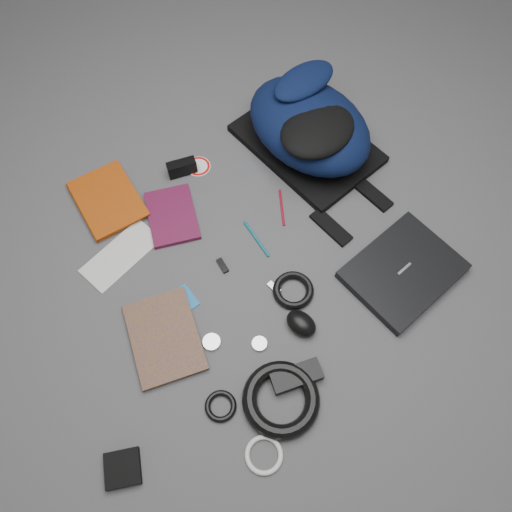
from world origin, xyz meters
name	(u,v)px	position (x,y,z in m)	size (l,w,h in m)	color
ground	(256,259)	(0.00, 0.00, 0.00)	(4.00, 4.00, 0.00)	#4F4F51
backpack	(309,125)	(0.35, 0.31, 0.11)	(0.35, 0.51, 0.21)	black
laptop	(403,271)	(0.37, -0.24, 0.02)	(0.32, 0.25, 0.03)	black
textbook_red	(81,213)	(-0.43, 0.39, 0.01)	(0.19, 0.25, 0.03)	#8D3208
comic_book	(132,348)	(-0.44, -0.10, 0.01)	(0.19, 0.26, 0.02)	#B4630C
envelope	(121,255)	(-0.36, 0.20, 0.00)	(0.25, 0.11, 0.00)	silver
dvd_case	(172,216)	(-0.17, 0.25, 0.01)	(0.15, 0.21, 0.02)	#440D26
compact_camera	(182,168)	(-0.07, 0.40, 0.03)	(0.10, 0.03, 0.05)	black
sticker_disc	(198,167)	(-0.02, 0.40, 0.00)	(0.08, 0.08, 0.00)	white
pen_teal	(256,239)	(0.03, 0.06, 0.00)	(0.01, 0.01, 0.14)	#0C5B6C
pen_red	(282,207)	(0.16, 0.13, 0.00)	(0.01, 0.01, 0.13)	maroon
id_badge	(185,299)	(-0.24, -0.02, 0.00)	(0.05, 0.08, 0.00)	#1663A9
usb_black	(223,266)	(-0.10, 0.02, 0.00)	(0.02, 0.05, 0.01)	black
usb_silver	(274,288)	(0.00, -0.11, 0.00)	(0.02, 0.04, 0.01)	#AAAAAC
mouse	(301,323)	(0.02, -0.25, 0.02)	(0.07, 0.09, 0.05)	black
headphone_left	(212,342)	(-0.23, -0.18, 0.01)	(0.05, 0.05, 0.01)	silver
headphone_right	(259,344)	(-0.11, -0.24, 0.01)	(0.04, 0.04, 0.01)	#B5B5B7
cable_coil	(293,290)	(0.05, -0.15, 0.01)	(0.12, 0.12, 0.02)	black
power_brick	(296,376)	(-0.07, -0.37, 0.02)	(0.14, 0.06, 0.03)	black
power_cord_coil	(281,399)	(-0.13, -0.41, 0.02)	(0.21, 0.21, 0.04)	black
pouch	(123,469)	(-0.56, -0.38, 0.01)	(0.09, 0.09, 0.02)	black
earbud_coil	(221,406)	(-0.28, -0.35, 0.01)	(0.09, 0.09, 0.02)	black
white_cable_coil	(264,455)	(-0.23, -0.51, 0.01)	(0.10, 0.10, 0.01)	silver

